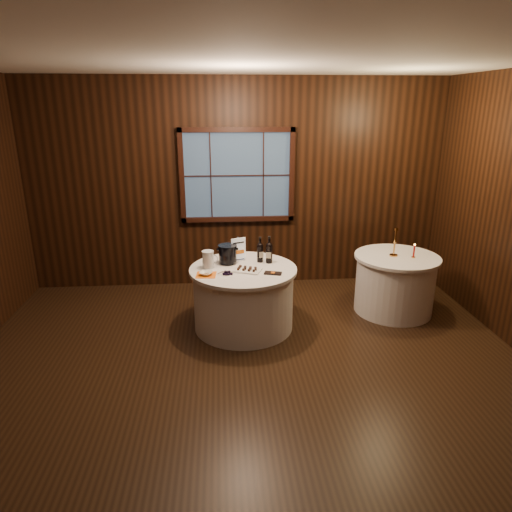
{
  "coord_description": "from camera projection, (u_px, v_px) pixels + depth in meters",
  "views": [
    {
      "loc": [
        -0.25,
        -4.09,
        2.62
      ],
      "look_at": [
        0.15,
        0.9,
        0.95
      ],
      "focal_mm": 32.0,
      "sensor_mm": 36.0,
      "label": 1
    }
  ],
  "objects": [
    {
      "name": "side_table",
      "position": [
        395.0,
        283.0,
        5.97
      ],
      "size": [
        1.08,
        1.08,
        0.77
      ],
      "color": "white",
      "rests_on": "ground"
    },
    {
      "name": "sign_stand",
      "position": [
        238.0,
        253.0,
        5.63
      ],
      "size": [
        0.18,
        0.14,
        0.31
      ],
      "rotation": [
        0.0,
        0.0,
        0.38
      ],
      "color": "silver",
      "rests_on": "main_table"
    },
    {
      "name": "back_wall",
      "position": [
        237.0,
        183.0,
        6.57
      ],
      "size": [
        6.0,
        0.1,
        3.0
      ],
      "color": "black",
      "rests_on": "ground"
    },
    {
      "name": "port_bottle_left",
      "position": [
        260.0,
        251.0,
        5.58
      ],
      "size": [
        0.08,
        0.09,
        0.32
      ],
      "rotation": [
        0.0,
        0.0,
        0.37
      ],
      "color": "black",
      "rests_on": "main_table"
    },
    {
      "name": "orange_napkin",
      "position": [
        206.0,
        275.0,
        5.19
      ],
      "size": [
        0.24,
        0.24,
        0.0
      ],
      "primitive_type": "cube",
      "rotation": [
        0.0,
        0.0,
        -0.09
      ],
      "color": "orange",
      "rests_on": "main_table"
    },
    {
      "name": "main_table",
      "position": [
        243.0,
        298.0,
        5.53
      ],
      "size": [
        1.28,
        1.28,
        0.77
      ],
      "color": "white",
      "rests_on": "ground"
    },
    {
      "name": "grape_bunch",
      "position": [
        227.0,
        273.0,
        5.2
      ],
      "size": [
        0.19,
        0.09,
        0.04
      ],
      "rotation": [
        0.0,
        0.0,
        -0.18
      ],
      "color": "black",
      "rests_on": "main_table"
    },
    {
      "name": "cracker_bowl",
      "position": [
        206.0,
        273.0,
        5.18
      ],
      "size": [
        0.19,
        0.19,
        0.04
      ],
      "primitive_type": "imported",
      "rotation": [
        0.0,
        0.0,
        -0.36
      ],
      "color": "white",
      "rests_on": "orange_napkin"
    },
    {
      "name": "chocolate_box",
      "position": [
        273.0,
        273.0,
        5.22
      ],
      "size": [
        0.22,
        0.15,
        0.02
      ],
      "primitive_type": "cube",
      "rotation": [
        0.0,
        0.0,
        -0.28
      ],
      "color": "black",
      "rests_on": "main_table"
    },
    {
      "name": "ice_bucket",
      "position": [
        228.0,
        254.0,
        5.53
      ],
      "size": [
        0.23,
        0.23,
        0.23
      ],
      "color": "black",
      "rests_on": "main_table"
    },
    {
      "name": "glass_pitcher",
      "position": [
        208.0,
        259.0,
        5.39
      ],
      "size": [
        0.19,
        0.15,
        0.21
      ],
      "rotation": [
        0.0,
        0.0,
        0.06
      ],
      "color": "silver",
      "rests_on": "main_table"
    },
    {
      "name": "chocolate_plate",
      "position": [
        247.0,
        270.0,
        5.31
      ],
      "size": [
        0.37,
        0.31,
        0.04
      ],
      "rotation": [
        0.0,
        0.0,
        -0.38
      ],
      "color": "white",
      "rests_on": "main_table"
    },
    {
      "name": "port_bottle_right",
      "position": [
        269.0,
        251.0,
        5.55
      ],
      "size": [
        0.08,
        0.09,
        0.34
      ],
      "rotation": [
        0.0,
        0.0,
        -0.28
      ],
      "color": "black",
      "rests_on": "main_table"
    },
    {
      "name": "red_candle",
      "position": [
        414.0,
        252.0,
        5.75
      ],
      "size": [
        0.05,
        0.05,
        0.18
      ],
      "color": "#C9883E",
      "rests_on": "side_table"
    },
    {
      "name": "ground",
      "position": [
        249.0,
        371.0,
        4.71
      ],
      "size": [
        6.0,
        6.0,
        0.0
      ],
      "primitive_type": "plane",
      "color": "black",
      "rests_on": "ground"
    },
    {
      "name": "brass_candlestick",
      "position": [
        394.0,
        246.0,
        5.8
      ],
      "size": [
        0.1,
        0.1,
        0.37
      ],
      "color": "#C9883E",
      "rests_on": "side_table"
    }
  ]
}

